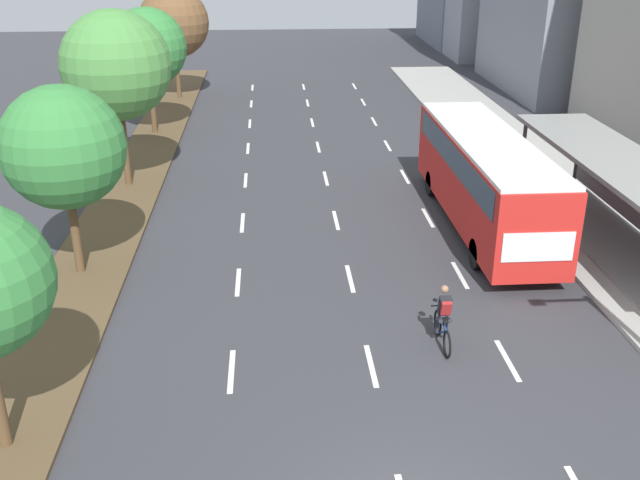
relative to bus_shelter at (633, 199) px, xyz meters
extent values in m
cube|color=brown|center=(-17.83, 8.29, -1.80)|extent=(2.60, 52.00, 0.12)
cube|color=#ADAAA3|center=(-0.28, 8.29, -1.79)|extent=(4.50, 52.00, 0.15)
cube|color=white|center=(-13.03, -6.40, -1.86)|extent=(0.14, 1.92, 0.01)
cube|color=white|center=(-13.03, -1.47, -1.86)|extent=(0.14, 1.92, 0.01)
cube|color=white|center=(-13.03, 3.45, -1.86)|extent=(0.14, 1.92, 0.01)
cube|color=white|center=(-13.03, 8.38, -1.86)|extent=(0.14, 1.92, 0.01)
cube|color=white|center=(-13.03, 13.30, -1.86)|extent=(0.14, 1.92, 0.01)
cube|color=white|center=(-13.03, 18.23, -1.86)|extent=(0.14, 1.92, 0.01)
cube|color=white|center=(-13.03, 23.15, -1.86)|extent=(0.14, 1.92, 0.01)
cube|color=white|center=(-13.03, 28.08, -1.86)|extent=(0.14, 1.92, 0.01)
cube|color=white|center=(-9.53, -6.40, -1.86)|extent=(0.14, 1.92, 0.01)
cube|color=white|center=(-9.53, -1.47, -1.86)|extent=(0.14, 1.92, 0.01)
cube|color=white|center=(-9.53, 3.45, -1.86)|extent=(0.14, 1.92, 0.01)
cube|color=white|center=(-9.53, 8.38, -1.86)|extent=(0.14, 1.92, 0.01)
cube|color=white|center=(-9.53, 13.30, -1.86)|extent=(0.14, 1.92, 0.01)
cube|color=white|center=(-9.53, 18.23, -1.86)|extent=(0.14, 1.92, 0.01)
cube|color=white|center=(-9.53, 23.15, -1.86)|extent=(0.14, 1.92, 0.01)
cube|color=white|center=(-9.53, 28.08, -1.86)|extent=(0.14, 1.92, 0.01)
cube|color=white|center=(-6.03, -6.40, -1.86)|extent=(0.14, 1.92, 0.01)
cube|color=white|center=(-6.03, -1.47, -1.86)|extent=(0.14, 1.92, 0.01)
cube|color=white|center=(-6.03, 3.45, -1.86)|extent=(0.14, 1.92, 0.01)
cube|color=white|center=(-6.03, 8.38, -1.86)|extent=(0.14, 1.92, 0.01)
cube|color=white|center=(-6.03, 13.30, -1.86)|extent=(0.14, 1.92, 0.01)
cube|color=white|center=(-6.03, 18.23, -1.86)|extent=(0.14, 1.92, 0.01)
cube|color=white|center=(-6.03, 23.15, -1.86)|extent=(0.14, 1.92, 0.01)
cube|color=white|center=(-6.03, 28.08, -1.86)|extent=(0.14, 1.92, 0.01)
cube|color=gray|center=(-0.28, 0.00, -1.66)|extent=(2.60, 13.83, 0.10)
cylinder|color=#56565B|center=(-1.46, 6.67, -0.31)|extent=(0.16, 0.16, 2.60)
cylinder|color=#56565B|center=(0.90, 6.67, -0.31)|extent=(0.16, 0.16, 2.60)
cube|color=gray|center=(-0.28, 0.00, 1.07)|extent=(2.90, 14.23, 0.16)
cube|color=red|center=(-4.28, 2.49, -0.01)|extent=(2.50, 11.20, 2.80)
cube|color=#2D3D4C|center=(-4.28, 2.49, 0.84)|extent=(2.54, 10.30, 0.90)
cube|color=silver|center=(-4.28, 2.49, 1.45)|extent=(2.45, 10.98, 0.12)
cube|color=#2D3D4C|center=(-4.28, 8.11, 0.34)|extent=(2.25, 0.06, 1.54)
cube|color=white|center=(-4.28, -3.13, -0.21)|extent=(2.12, 0.04, 0.90)
cylinder|color=black|center=(-5.38, 5.96, -1.36)|extent=(0.30, 1.00, 1.00)
cylinder|color=black|center=(-3.18, 5.96, -1.36)|extent=(0.30, 1.00, 1.00)
cylinder|color=black|center=(-5.38, -0.98, -1.36)|extent=(0.30, 1.00, 1.00)
cylinder|color=black|center=(-3.18, -0.98, -1.36)|extent=(0.30, 1.00, 1.00)
torus|color=black|center=(-7.55, -5.01, -1.50)|extent=(0.06, 0.72, 0.72)
torus|color=black|center=(-7.55, -6.11, -1.50)|extent=(0.06, 0.72, 0.72)
cylinder|color=#234C99|center=(-7.55, -5.56, -1.22)|extent=(0.05, 0.94, 0.05)
cylinder|color=#234C99|center=(-7.55, -5.66, -1.40)|extent=(0.05, 0.57, 0.42)
cylinder|color=#234C99|center=(-7.55, -5.76, -1.20)|extent=(0.04, 0.04, 0.40)
cube|color=black|center=(-7.55, -5.76, -1.00)|extent=(0.12, 0.24, 0.06)
cylinder|color=black|center=(-7.55, -5.06, -0.95)|extent=(0.46, 0.04, 0.04)
cube|color=black|center=(-7.55, -5.58, -0.67)|extent=(0.30, 0.36, 0.59)
cube|color=#A82323|center=(-7.55, -5.74, -0.65)|extent=(0.26, 0.26, 0.42)
sphere|color=#9E7051|center=(-7.55, -5.46, -0.25)|extent=(0.20, 0.20, 0.20)
cylinder|color=#23232D|center=(-7.67, -5.61, -1.07)|extent=(0.12, 0.42, 0.25)
cylinder|color=#23232D|center=(-7.67, -5.44, -1.33)|extent=(0.10, 0.17, 0.41)
cylinder|color=#23232D|center=(-7.43, -5.61, -1.07)|extent=(0.12, 0.42, 0.25)
cylinder|color=#23232D|center=(-7.43, -5.44, -1.33)|extent=(0.10, 0.17, 0.41)
cylinder|color=black|center=(-7.72, -5.36, -0.62)|extent=(0.09, 0.47, 0.28)
cylinder|color=black|center=(-7.38, -5.36, -0.62)|extent=(0.09, 0.47, 0.28)
cylinder|color=brown|center=(-18.02, -0.54, -0.42)|extent=(0.28, 0.28, 2.64)
sphere|color=#38843D|center=(-18.02, -0.54, 2.29)|extent=(3.70, 3.70, 3.70)
cylinder|color=brown|center=(-17.94, 7.89, -0.08)|extent=(0.28, 0.28, 3.32)
sphere|color=#4C8E42|center=(-17.94, 7.89, 3.21)|extent=(4.36, 4.36, 4.36)
cylinder|color=brown|center=(-17.99, 16.33, -0.29)|extent=(0.28, 0.28, 2.92)
sphere|color=#38843D|center=(-17.99, 16.33, 2.65)|extent=(3.95, 3.95, 3.95)
cylinder|color=brown|center=(-17.60, 24.76, -0.24)|extent=(0.28, 0.28, 3.02)
sphere|color=brown|center=(-17.60, 24.76, 2.88)|extent=(4.28, 4.28, 4.28)
camera|label=1|loc=(-11.90, -21.78, 8.30)|focal=40.82mm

